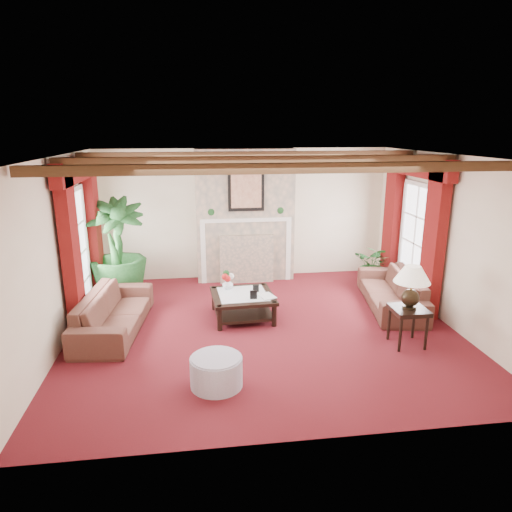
{
  "coord_description": "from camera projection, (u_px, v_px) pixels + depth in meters",
  "views": [
    {
      "loc": [
        -1.01,
        -6.64,
        3.08
      ],
      "look_at": [
        -0.06,
        0.4,
        1.09
      ],
      "focal_mm": 32.0,
      "sensor_mm": 36.0,
      "label": 1
    }
  ],
  "objects": [
    {
      "name": "floor",
      "position": [
        263.0,
        328.0,
        7.3
      ],
      "size": [
        6.0,
        6.0,
        0.0
      ],
      "primitive_type": "plane",
      "color": "#4B0D17",
      "rests_on": "ground"
    },
    {
      "name": "ceiling",
      "position": [
        264.0,
        156.0,
        6.57
      ],
      "size": [
        6.0,
        6.0,
        0.0
      ],
      "primitive_type": "plane",
      "rotation": [
        3.14,
        0.0,
        0.0
      ],
      "color": "white",
      "rests_on": "floor"
    },
    {
      "name": "back_wall",
      "position": [
        244.0,
        214.0,
        9.56
      ],
      "size": [
        6.0,
        0.02,
        2.7
      ],
      "primitive_type": "cube",
      "color": "beige",
      "rests_on": "ground"
    },
    {
      "name": "left_wall",
      "position": [
        57.0,
        254.0,
        6.55
      ],
      "size": [
        0.02,
        5.5,
        2.7
      ],
      "primitive_type": "cube",
      "color": "beige",
      "rests_on": "ground"
    },
    {
      "name": "right_wall",
      "position": [
        448.0,
        240.0,
        7.32
      ],
      "size": [
        0.02,
        5.5,
        2.7
      ],
      "primitive_type": "cube",
      "color": "beige",
      "rests_on": "ground"
    },
    {
      "name": "ceiling_beams",
      "position": [
        264.0,
        160.0,
        6.58
      ],
      "size": [
        6.0,
        3.0,
        0.12
      ],
      "primitive_type": null,
      "color": "#372111",
      "rests_on": "ceiling"
    },
    {
      "name": "fireplace",
      "position": [
        245.0,
        149.0,
        9.0
      ],
      "size": [
        2.0,
        0.52,
        2.7
      ],
      "primitive_type": null,
      "color": "tan",
      "rests_on": "ground"
    },
    {
      "name": "french_door_left",
      "position": [
        71.0,
        190.0,
        7.3
      ],
      "size": [
        0.1,
        1.1,
        2.16
      ],
      "primitive_type": null,
      "color": "white",
      "rests_on": "ground"
    },
    {
      "name": "french_door_right",
      "position": [
        421.0,
        184.0,
        8.06
      ],
      "size": [
        0.1,
        1.1,
        2.16
      ],
      "primitive_type": null,
      "color": "white",
      "rests_on": "ground"
    },
    {
      "name": "curtains_left",
      "position": [
        76.0,
        163.0,
        7.2
      ],
      "size": [
        0.2,
        2.4,
        2.55
      ],
      "primitive_type": null,
      "color": "#550B0B",
      "rests_on": "ground"
    },
    {
      "name": "curtains_right",
      "position": [
        418.0,
        160.0,
        7.93
      ],
      "size": [
        0.2,
        2.4,
        2.55
      ],
      "primitive_type": null,
      "color": "#550B0B",
      "rests_on": "ground"
    },
    {
      "name": "sofa_left",
      "position": [
        113.0,
        306.0,
        7.12
      ],
      "size": [
        2.24,
        1.06,
        0.82
      ],
      "primitive_type": "imported",
      "rotation": [
        0.0,
        0.0,
        1.46
      ],
      "color": "black",
      "rests_on": "ground"
    },
    {
      "name": "sofa_right",
      "position": [
        392.0,
        285.0,
        8.08
      ],
      "size": [
        2.28,
        1.29,
        0.82
      ],
      "primitive_type": "imported",
      "rotation": [
        0.0,
        0.0,
        -1.74
      ],
      "color": "black",
      "rests_on": "ground"
    },
    {
      "name": "potted_palm",
      "position": [
        118.0,
        271.0,
        8.48
      ],
      "size": [
        1.58,
        2.17,
        1.05
      ],
      "primitive_type": "imported",
      "rotation": [
        0.0,
        0.0,
        0.14
      ],
      "color": "black",
      "rests_on": "ground"
    },
    {
      "name": "small_plant",
      "position": [
        374.0,
        269.0,
        9.27
      ],
      "size": [
        1.58,
        1.58,
        0.65
      ],
      "primitive_type": "imported",
      "rotation": [
        0.0,
        0.0,
        -0.8
      ],
      "color": "black",
      "rests_on": "ground"
    },
    {
      "name": "coffee_table",
      "position": [
        243.0,
        306.0,
        7.66
      ],
      "size": [
        1.06,
        1.06,
        0.41
      ],
      "primitive_type": null,
      "rotation": [
        0.0,
        0.0,
        0.05
      ],
      "color": "black",
      "rests_on": "ground"
    },
    {
      "name": "side_table",
      "position": [
        407.0,
        326.0,
        6.68
      ],
      "size": [
        0.55,
        0.55,
        0.58
      ],
      "primitive_type": null,
      "rotation": [
        0.0,
        0.0,
        -0.13
      ],
      "color": "black",
      "rests_on": "ground"
    },
    {
      "name": "ottoman",
      "position": [
        216.0,
        372.0,
        5.62
      ],
      "size": [
        0.65,
        0.65,
        0.38
      ],
      "primitive_type": "cylinder",
      "color": "#9290A3",
      "rests_on": "ground"
    },
    {
      "name": "table_lamp",
      "position": [
        411.0,
        287.0,
        6.51
      ],
      "size": [
        0.52,
        0.52,
        0.65
      ],
      "primitive_type": null,
      "color": "black",
      "rests_on": "side_table"
    },
    {
      "name": "flower_vase",
      "position": [
        228.0,
        284.0,
        7.84
      ],
      "size": [
        0.32,
        0.32,
        0.18
      ],
      "primitive_type": "imported",
      "rotation": [
        0.0,
        0.0,
        -0.38
      ],
      "color": "silver",
      "rests_on": "coffee_table"
    },
    {
      "name": "book",
      "position": [
        261.0,
        289.0,
        7.39
      ],
      "size": [
        0.24,
        0.16,
        0.31
      ],
      "primitive_type": "imported",
      "rotation": [
        0.0,
        0.0,
        0.31
      ],
      "color": "black",
      "rests_on": "coffee_table"
    },
    {
      "name": "photo_frame_a",
      "position": [
        253.0,
        295.0,
        7.36
      ],
      "size": [
        0.12,
        0.03,
        0.16
      ],
      "primitive_type": null,
      "rotation": [
        0.0,
        0.0,
        -0.07
      ],
      "color": "black",
      "rests_on": "coffee_table"
    },
    {
      "name": "photo_frame_b",
      "position": [
        256.0,
        289.0,
        7.67
      ],
      "size": [
        0.1,
        0.04,
        0.13
      ],
      "primitive_type": null,
      "rotation": [
        0.0,
        0.0,
        0.15
      ],
      "color": "black",
      "rests_on": "coffee_table"
    }
  ]
}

